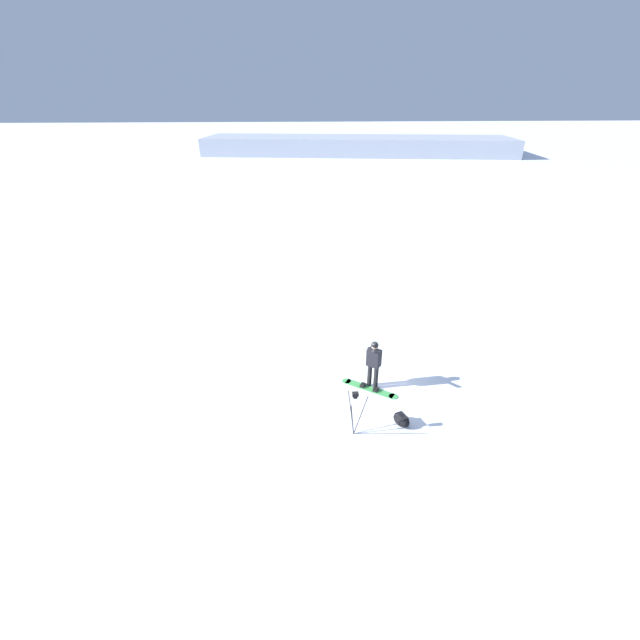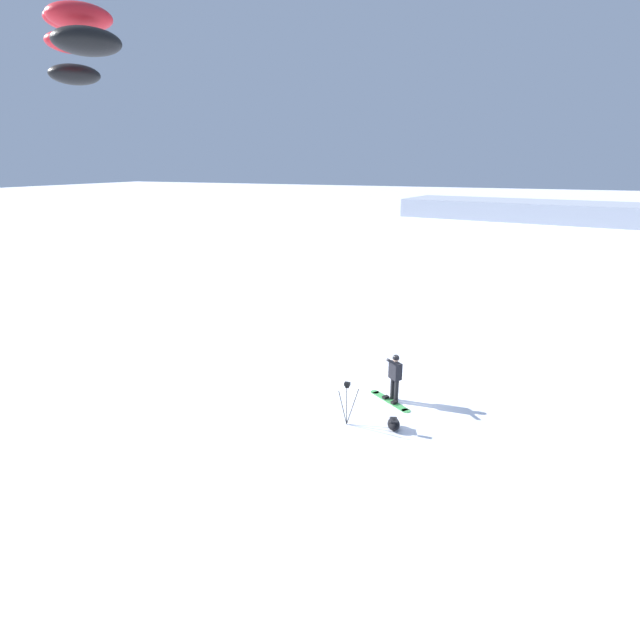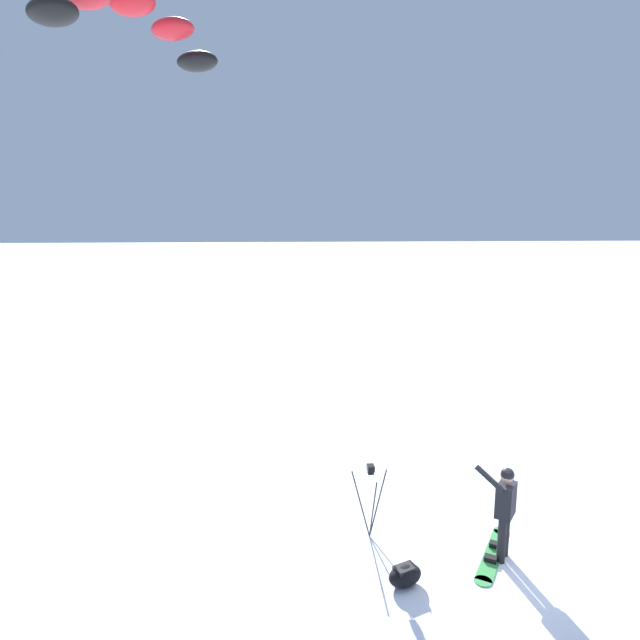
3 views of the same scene
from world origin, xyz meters
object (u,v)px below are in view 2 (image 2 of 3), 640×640
Objects in this scene: traction_kite at (77,41)px; snowboarder at (395,373)px; gear_bag_large at (394,424)px; snowboard at (390,401)px; camera_tripod at (347,395)px.

snowboarder is at bearing 142.79° from traction_kite.
traction_kite is (6.51, -4.94, 8.75)m from snowboarder.
snowboarder is 2.02m from gear_bag_large.
snowboard is at bearing -160.62° from gear_bag_large.
camera_tripod is at bearing 137.40° from traction_kite.
camera_tripod is (0.28, -1.36, 0.80)m from gear_bag_large.
traction_kite reaches higher than gear_bag_large.
gear_bag_large is at bearing 101.66° from camera_tripod.
gear_bag_large is at bearing 130.95° from traction_kite.
snowboarder is 2.24m from camera_tripod.
snowboard is (0.11, -0.10, -0.95)m from snowboarder.
traction_kite reaches higher than snowboarder.
gear_bag_large is at bearing 15.40° from snowboarder.
gear_bag_large reaches higher than snowboard.
camera_tripod is (-4.44, 4.08, -8.75)m from traction_kite.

